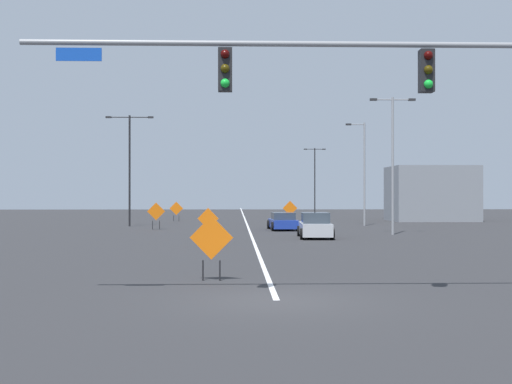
% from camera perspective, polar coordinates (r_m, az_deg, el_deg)
% --- Properties ---
extents(ground, '(196.46, 196.46, 0.00)m').
position_cam_1_polar(ground, '(16.63, 1.75, -9.15)').
color(ground, '#2D2D30').
extents(road_centre_stripe, '(0.16, 109.14, 0.01)m').
position_cam_1_polar(road_centre_stripe, '(71.02, -0.96, -2.27)').
color(road_centre_stripe, white).
rests_on(road_centre_stripe, ground).
extents(traffic_signal_assembly, '(14.92, 0.44, 6.71)m').
position_cam_1_polar(traffic_signal_assembly, '(17.17, 13.45, 8.34)').
color(traffic_signal_assembly, gray).
rests_on(traffic_signal_assembly, ground).
extents(street_lamp_far_right, '(1.62, 0.24, 8.46)m').
position_cam_1_polar(street_lamp_far_right, '(55.94, 9.05, 1.90)').
color(street_lamp_far_right, gray).
rests_on(street_lamp_far_right, ground).
extents(street_lamp_far_left, '(3.82, 0.24, 8.94)m').
position_cam_1_polar(street_lamp_far_left, '(55.25, -10.64, 2.59)').
color(street_lamp_far_left, black).
rests_on(street_lamp_far_left, ground).
extents(street_lamp_near_left, '(2.92, 0.24, 8.79)m').
position_cam_1_polar(street_lamp_near_left, '(44.02, 11.48, 3.10)').
color(street_lamp_near_left, gray).
rests_on(street_lamp_near_left, ground).
extents(street_lamp_near_right, '(3.00, 0.24, 8.91)m').
position_cam_1_polar(street_lamp_near_right, '(92.72, 4.99, 1.41)').
color(street_lamp_near_right, black).
rests_on(street_lamp_near_right, ground).
extents(construction_sign_right_lane, '(1.30, 0.22, 1.98)m').
position_cam_1_polar(construction_sign_right_lane, '(49.93, -8.44, -1.73)').
color(construction_sign_right_lane, orange).
rests_on(construction_sign_right_lane, ground).
extents(construction_sign_left_shoulder, '(1.08, 0.24, 1.89)m').
position_cam_1_polar(construction_sign_left_shoulder, '(34.36, -4.07, -2.48)').
color(construction_sign_left_shoulder, orange).
rests_on(construction_sign_left_shoulder, ground).
extents(construction_sign_median_far, '(1.29, 0.06, 1.87)m').
position_cam_1_polar(construction_sign_median_far, '(64.89, -6.75, -1.45)').
color(construction_sign_median_far, orange).
rests_on(construction_sign_median_far, ground).
extents(construction_sign_right_shoulder, '(1.34, 0.19, 1.99)m').
position_cam_1_polar(construction_sign_right_shoulder, '(61.09, 2.89, -1.45)').
color(construction_sign_right_shoulder, orange).
rests_on(construction_sign_right_shoulder, ground).
extents(construction_sign_median_near, '(1.31, 0.22, 1.95)m').
position_cam_1_polar(construction_sign_median_near, '(20.27, -3.79, -4.09)').
color(construction_sign_median_near, orange).
rests_on(construction_sign_median_near, ground).
extents(car_silver_far, '(2.09, 4.54, 1.51)m').
position_cam_1_polar(car_silver_far, '(40.06, 5.02, -2.91)').
color(car_silver_far, '#B7BABF').
rests_on(car_silver_far, ground).
extents(car_blue_approaching, '(2.13, 4.58, 1.27)m').
position_cam_1_polar(car_blue_approaching, '(48.93, 2.28, -2.52)').
color(car_blue_approaching, '#1E389E').
rests_on(car_blue_approaching, ground).
extents(roadside_building_east, '(7.89, 6.28, 5.29)m').
position_cam_1_polar(roadside_building_east, '(67.59, 14.59, -0.13)').
color(roadside_building_east, gray).
rests_on(roadside_building_east, ground).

